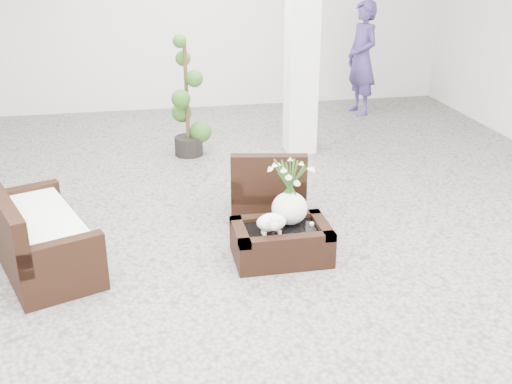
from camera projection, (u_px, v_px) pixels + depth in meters
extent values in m
plane|color=gray|center=(254.00, 246.00, 6.13)|extent=(11.00, 11.00, 0.00)
cube|color=white|center=(302.00, 26.00, 8.21)|extent=(0.40, 0.40, 3.50)
cube|color=black|center=(281.00, 243.00, 5.83)|extent=(0.90, 0.60, 0.31)
ellipsoid|color=white|center=(271.00, 224.00, 5.62)|extent=(0.28, 0.23, 0.21)
cylinder|color=white|center=(312.00, 224.00, 5.84)|extent=(0.04, 0.04, 0.03)
cube|color=black|center=(268.00, 182.00, 6.60)|extent=(0.90, 0.88, 0.83)
cube|color=black|center=(40.00, 226.00, 5.63)|extent=(1.21, 1.67, 0.80)
imported|color=#453373|center=(362.00, 58.00, 10.38)|extent=(0.57, 0.76, 1.90)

